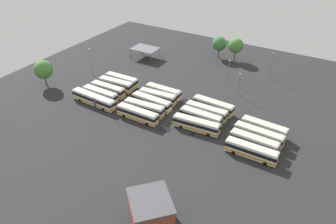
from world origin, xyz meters
name	(u,v)px	position (x,y,z in m)	size (l,w,h in m)	color
ground_plane	(176,115)	(0.00, 0.00, 0.00)	(129.66, 129.66, 0.00)	#28282B
bus_row0_slot1	(264,128)	(-24.64, -4.00, 1.80)	(12.33, 3.19, 3.40)	silver
bus_row0_slot2	(259,135)	(-24.37, -0.40, 1.80)	(12.94, 3.13, 3.40)	silver
bus_row0_slot3	(254,142)	(-24.31, 3.16, 1.80)	(12.29, 2.92, 3.40)	silver
bus_row0_slot4	(251,151)	(-24.88, 6.96, 1.80)	(12.74, 2.62, 3.40)	silver
bus_row1_slot0	(213,106)	(-8.37, -7.55, 1.80)	(12.60, 3.19, 3.40)	silver
bus_row1_slot1	(206,112)	(-8.00, -3.62, 1.80)	(12.29, 2.69, 3.40)	silver
bus_row1_slot2	(201,117)	(-7.91, -0.18, 1.80)	(12.08, 2.70, 3.40)	silver
bus_row1_slot3	(196,125)	(-8.47, 3.73, 1.80)	(13.00, 3.48, 3.40)	silver
bus_row2_slot0	(163,92)	(8.62, -7.10, 1.80)	(11.86, 2.64, 3.40)	silver
bus_row2_slot1	(158,97)	(8.51, -3.62, 1.80)	(11.99, 3.36, 3.40)	silver
bus_row2_slot2	(152,102)	(8.33, 0.00, 1.80)	(12.83, 2.92, 3.40)	silver
bus_row2_slot3	(144,108)	(8.38, 3.82, 1.80)	(12.55, 3.35, 3.40)	silver
bus_row2_slot4	(137,114)	(8.11, 7.57, 1.80)	(12.86, 2.62, 3.40)	silver
bus_row3_slot0	(122,80)	(24.81, -6.87, 1.80)	(11.94, 2.73, 3.40)	silver
bus_row3_slot1	(116,84)	(24.62, -3.48, 1.80)	(12.09, 3.25, 3.40)	silver
bus_row3_slot2	(108,89)	(24.65, 0.52, 1.80)	(11.96, 2.75, 3.40)	silver
bus_row3_slot3	(100,94)	(24.63, 4.22, 1.80)	(12.35, 2.75, 3.40)	silver
bus_row3_slot4	(94,99)	(24.25, 7.63, 1.80)	(15.74, 3.24, 3.40)	silver
depot_building	(151,211)	(-14.73, 35.39, 2.93)	(11.61, 11.57, 5.83)	#99422D
maintenance_shelter	(145,49)	(31.10, -30.21, 3.75)	(10.09, 7.45, 3.93)	slate
lamp_post_mid_lot	(90,61)	(38.98, -7.94, 5.31)	(0.56, 0.28, 9.77)	slate
lamp_post_by_building	(229,70)	(-4.61, -27.98, 4.23)	(0.56, 0.28, 7.65)	slate
lamp_post_near_entrance	(272,64)	(-16.19, -38.21, 5.03)	(0.56, 0.28, 9.21)	slate
lamp_post_far_corner	(239,83)	(-11.21, -20.38, 4.21)	(0.56, 0.28, 7.60)	slate
tree_northwest	(236,46)	(-0.02, -46.02, 5.96)	(5.80, 5.80, 8.88)	brown
tree_north_edge	(43,70)	(46.53, 6.29, 5.81)	(6.22, 6.22, 8.93)	brown
tree_east_edge	(219,44)	(6.38, -45.26, 5.69)	(5.52, 5.52, 8.47)	brown
puddle_centre_drain	(165,129)	(-1.18, 7.76, 0.00)	(3.24, 3.24, 0.01)	black
puddle_front_lane	(118,107)	(17.10, 4.95, 0.00)	(3.72, 3.72, 0.01)	black
puddle_back_corner	(192,134)	(-8.53, 6.06, 0.00)	(1.71, 1.71, 0.01)	black
puddle_near_shelter	(185,100)	(1.90, -9.00, 0.00)	(1.91, 1.91, 0.01)	black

